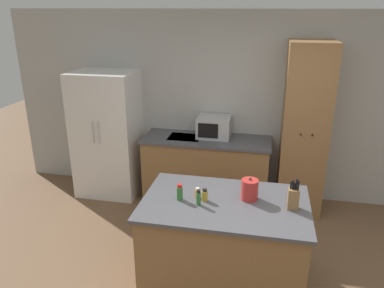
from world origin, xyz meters
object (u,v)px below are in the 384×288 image
object	(u,v)px
refrigerator	(108,134)
spice_bottle_green_herb	(199,198)
pantry_cabinet	(304,130)
spice_bottle_tall_dark	(197,193)
spice_bottle_short_red	(205,195)
kettle	(250,190)
microwave	(214,127)
knife_block	(293,198)
spice_bottle_amber_oil	(180,192)

from	to	relation	value
refrigerator	spice_bottle_green_herb	xyz separation A→B (m)	(1.67, -1.77, 0.09)
refrigerator	pantry_cabinet	distance (m)	2.72
spice_bottle_tall_dark	spice_bottle_short_red	distance (m)	0.09
spice_bottle_tall_dark	kettle	size ratio (longest dim) A/B	0.45
spice_bottle_green_herb	microwave	bearing A→B (deg)	94.24
kettle	refrigerator	bearing A→B (deg)	143.42
pantry_cabinet	microwave	world-z (taller)	pantry_cabinet
pantry_cabinet	knife_block	distance (m)	1.72
pantry_cabinet	spice_bottle_amber_oil	size ratio (longest dim) A/B	14.26
spice_bottle_amber_oil	kettle	xyz separation A→B (m)	(0.64, 0.14, 0.03)
refrigerator	spice_bottle_short_red	xyz separation A→B (m)	(1.71, -1.68, 0.08)
knife_block	spice_bottle_green_herb	xyz separation A→B (m)	(-0.84, -0.10, -0.04)
spice_bottle_green_herb	kettle	size ratio (longest dim) A/B	0.67
spice_bottle_short_red	spice_bottle_amber_oil	xyz separation A→B (m)	(-0.23, -0.03, 0.02)
pantry_cabinet	knife_block	xyz separation A→B (m)	(-0.21, -1.71, -0.10)
pantry_cabinet	spice_bottle_short_red	xyz separation A→B (m)	(-1.01, -1.72, -0.15)
spice_bottle_short_red	spice_bottle_green_herb	size ratio (longest dim) A/B	0.79
spice_bottle_tall_dark	spice_bottle_green_herb	xyz separation A→B (m)	(0.04, -0.14, 0.02)
pantry_cabinet	kettle	xyz separation A→B (m)	(-0.60, -1.61, -0.11)
spice_bottle_tall_dark	spice_bottle_amber_oil	bearing A→B (deg)	-154.07
refrigerator	spice_bottle_tall_dark	size ratio (longest dim) A/B	17.88
microwave	spice_bottle_green_herb	distance (m)	1.91
spice_bottle_tall_dark	spice_bottle_amber_oil	xyz separation A→B (m)	(-0.16, -0.08, 0.03)
refrigerator	spice_bottle_short_red	size ratio (longest dim) A/B	15.09
microwave	kettle	size ratio (longest dim) A/B	2.02
kettle	spice_bottle_green_herb	bearing A→B (deg)	-155.80
refrigerator	spice_bottle_amber_oil	world-z (taller)	refrigerator
spice_bottle_green_herb	spice_bottle_short_red	bearing A→B (deg)	65.64
spice_bottle_short_red	microwave	bearing A→B (deg)	95.74
spice_bottle_amber_oil	refrigerator	bearing A→B (deg)	130.81
microwave	spice_bottle_short_red	xyz separation A→B (m)	(0.18, -1.81, -0.09)
knife_block	spice_bottle_tall_dark	xyz separation A→B (m)	(-0.88, 0.04, -0.06)
spice_bottle_amber_oil	spice_bottle_green_herb	size ratio (longest dim) A/B	1.05
microwave	spice_bottle_amber_oil	size ratio (longest dim) A/B	2.86
pantry_cabinet	spice_bottle_green_herb	xyz separation A→B (m)	(-1.05, -1.81, -0.14)
pantry_cabinet	spice_bottle_tall_dark	bearing A→B (deg)	-122.99
spice_bottle_tall_dark	spice_bottle_amber_oil	world-z (taller)	spice_bottle_amber_oil
spice_bottle_short_red	pantry_cabinet	bearing A→B (deg)	59.62
spice_bottle_short_red	spice_bottle_green_herb	distance (m)	0.10
pantry_cabinet	spice_bottle_green_herb	distance (m)	2.09
spice_bottle_amber_oil	spice_bottle_green_herb	distance (m)	0.20
knife_block	spice_bottle_green_herb	size ratio (longest dim) A/B	1.96
pantry_cabinet	spice_bottle_short_red	distance (m)	2.00
refrigerator	knife_block	xyz separation A→B (m)	(2.51, -1.67, 0.13)
spice_bottle_amber_oil	pantry_cabinet	bearing A→B (deg)	54.63
spice_bottle_green_herb	refrigerator	bearing A→B (deg)	133.27
microwave	spice_bottle_tall_dark	world-z (taller)	microwave
spice_bottle_short_red	spice_bottle_tall_dark	bearing A→B (deg)	148.55
spice_bottle_green_herb	knife_block	bearing A→B (deg)	6.88
refrigerator	spice_bottle_tall_dark	bearing A→B (deg)	-45.04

